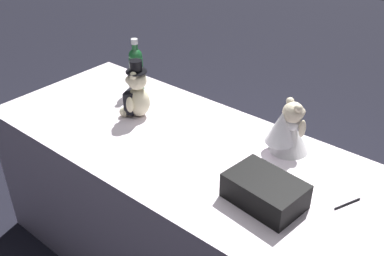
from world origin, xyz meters
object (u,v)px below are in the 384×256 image
Objects in this scene: teddy_bear_bride at (288,130)px; gift_case_black at (265,191)px; signing_pen at (347,204)px; teddy_bear_groom at (136,95)px; champagne_bottle at (136,70)px.

teddy_bear_bride reaches higher than gift_case_black.
signing_pen is (-0.36, 0.18, -0.10)m from teddy_bear_bride.
teddy_bear_groom is at bearing 0.92° from signing_pen.
champagne_bottle reaches higher than signing_pen.
teddy_bear_bride is at bearing -179.56° from champagne_bottle.
teddy_bear_bride reaches higher than signing_pen.
champagne_bottle reaches higher than teddy_bear_bride.
signing_pen is 0.31m from gift_case_black.
champagne_bottle is 2.48× the size of signing_pen.
gift_case_black is at bearing 169.00° from teddy_bear_groom.
teddy_bear_groom is 0.27m from champagne_bottle.
champagne_bottle is 1.09m from gift_case_black.
teddy_bear_groom reaches higher than gift_case_black.
teddy_bear_bride is 0.92m from champagne_bottle.
gift_case_black reaches higher than signing_pen.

